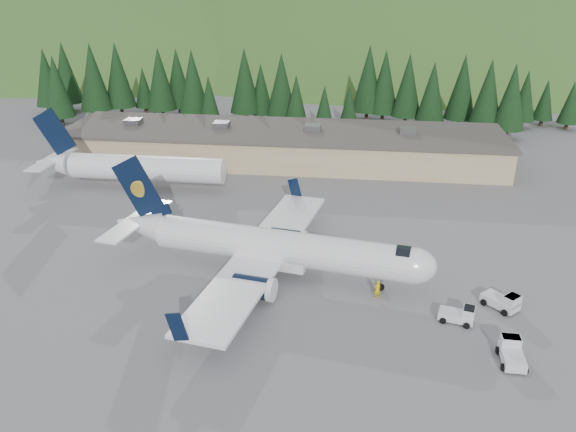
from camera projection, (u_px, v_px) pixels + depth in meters
The scene contains 10 objects.
ground at pixel (281, 275), 57.71m from camera, with size 600.00×600.00×0.00m, color slate.
airliner at pixel (271, 247), 56.77m from camera, with size 34.17×32.23×11.36m.
second_airliner at pixel (127, 167), 79.22m from camera, with size 27.50×11.00×10.05m.
baggage_tug_a at pixel (460, 315), 49.69m from camera, with size 3.32×2.44×1.62m.
baggage_tug_b at pixel (503, 301), 51.59m from camera, with size 3.47×3.50×1.75m.
baggage_tug_c at pixel (512, 352), 44.73m from camera, with size 2.05×3.30×1.74m.
terminal_building at pixel (282, 145), 91.78m from camera, with size 71.00×17.00×6.10m.
ramp_worker at pixel (377, 290), 53.22m from camera, with size 0.68×0.45×1.88m, color #EDB603.
tree_line at pixel (266, 84), 112.16m from camera, with size 111.92×18.10×14.44m.
hills at pixel (448, 220), 273.33m from camera, with size 614.00×330.00×300.00m.
Camera 1 is at (7.02, -49.96, 28.68)m, focal length 35.00 mm.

